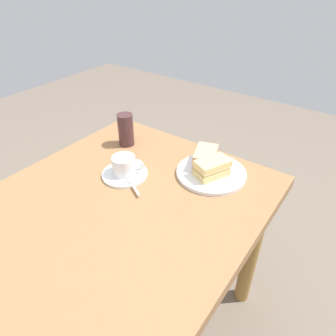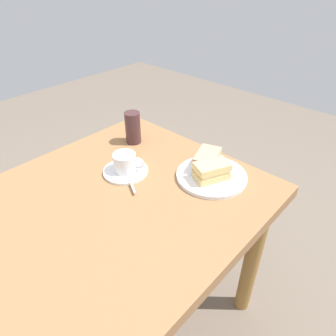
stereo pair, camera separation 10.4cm
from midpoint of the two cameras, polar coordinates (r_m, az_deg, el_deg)
dining_table at (r=1.01m, az=-16.94°, el=-14.29°), size 1.20×0.83×0.70m
sandwich_plate at (r=1.09m, az=5.44°, el=-1.03°), size 0.25×0.25×0.01m
sandwich_front at (r=1.05m, az=5.54°, el=-0.10°), size 0.14×0.11×0.06m
sandwich_back at (r=1.11m, az=4.40°, el=1.86°), size 0.14×0.11×0.06m
coffee_saucer at (r=1.11m, az=-10.81°, el=-1.21°), size 0.16×0.16×0.01m
coffee_cup at (r=1.08m, az=-10.94°, el=0.52°), size 0.09×0.10×0.07m
spoon at (r=1.04m, az=-9.63°, el=-3.09°), size 0.06×0.09×0.01m
drinking_glass at (r=1.26m, az=-10.31°, el=7.03°), size 0.06×0.06×0.13m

